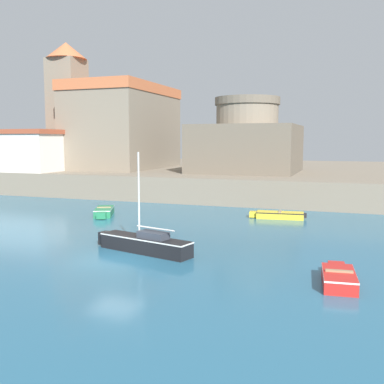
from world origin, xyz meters
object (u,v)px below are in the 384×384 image
(dinghy_red_3, at_px, (339,277))
(dinghy_yellow_4, at_px, (279,215))
(sailboat_black_0, at_px, (144,243))
(dinghy_green_2, at_px, (104,211))
(harbor_shed_mid_row, at_px, (27,150))
(fortress, at_px, (247,143))
(church, at_px, (115,123))

(dinghy_red_3, bearing_deg, dinghy_yellow_4, 107.78)
(sailboat_black_0, xyz_separation_m, dinghy_green_2, (-8.09, 9.46, -0.18))
(dinghy_yellow_4, bearing_deg, harbor_shed_mid_row, 164.92)
(fortress, bearing_deg, dinghy_yellow_4, -68.08)
(dinghy_green_2, relative_size, dinghy_red_3, 1.12)
(sailboat_black_0, distance_m, dinghy_yellow_4, 13.78)
(sailboat_black_0, relative_size, church, 0.39)
(church, bearing_deg, dinghy_red_3, -48.21)
(dinghy_red_3, relative_size, dinghy_yellow_4, 0.78)
(harbor_shed_mid_row, bearing_deg, dinghy_yellow_4, -15.08)
(fortress, bearing_deg, dinghy_green_2, -112.34)
(dinghy_green_2, bearing_deg, fortress, 67.66)
(dinghy_red_3, bearing_deg, dinghy_green_2, 147.08)
(dinghy_red_3, height_order, harbor_shed_mid_row, harbor_shed_mid_row)
(sailboat_black_0, height_order, church, church)
(dinghy_yellow_4, relative_size, church, 0.28)
(dinghy_red_3, bearing_deg, church, 131.79)
(sailboat_black_0, bearing_deg, dinghy_red_3, -12.38)
(dinghy_yellow_4, bearing_deg, church, 145.09)
(church, distance_m, harbor_shed_mid_row, 11.04)
(fortress, height_order, harbor_shed_mid_row, fortress)
(dinghy_green_2, xyz_separation_m, dinghy_red_3, (17.96, -11.63, -0.01))
(dinghy_yellow_4, relative_size, fortress, 0.39)
(dinghy_green_2, relative_size, harbor_shed_mid_row, 0.41)
(dinghy_green_2, relative_size, dinghy_yellow_4, 0.88)
(dinghy_red_3, relative_size, harbor_shed_mid_row, 0.36)
(harbor_shed_mid_row, bearing_deg, sailboat_black_0, -40.10)
(dinghy_green_2, height_order, dinghy_red_3, dinghy_green_2)
(sailboat_black_0, xyz_separation_m, harbor_shed_mid_row, (-24.75, 20.85, 4.28))
(church, relative_size, harbor_shed_mid_row, 1.65)
(sailboat_black_0, xyz_separation_m, church, (-17.73, 28.72, 7.51))
(sailboat_black_0, distance_m, fortress, 27.77)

